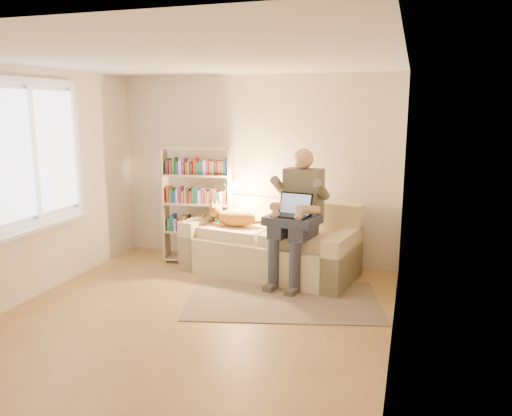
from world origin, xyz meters
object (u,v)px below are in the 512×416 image
(laptop, at_px, (299,211))
(bookshelf, at_px, (198,199))
(person, at_px, (298,209))
(sofa, at_px, (271,247))
(cat, at_px, (230,217))

(laptop, xyz_separation_m, bookshelf, (-1.55, 0.52, -0.03))
(person, bearing_deg, bookshelf, 177.18)
(sofa, height_order, bookshelf, bookshelf)
(laptop, bearing_deg, bookshelf, 171.67)
(cat, bearing_deg, laptop, -9.75)
(bookshelf, bearing_deg, cat, -24.48)
(person, height_order, laptop, person)
(sofa, height_order, laptop, laptop)
(person, bearing_deg, cat, 178.71)
(bookshelf, bearing_deg, sofa, -14.25)
(cat, relative_size, bookshelf, 0.49)
(sofa, relative_size, laptop, 5.08)
(person, relative_size, bookshelf, 1.01)
(person, xyz_separation_m, bookshelf, (-1.50, 0.35, -0.02))
(cat, relative_size, laptop, 1.71)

